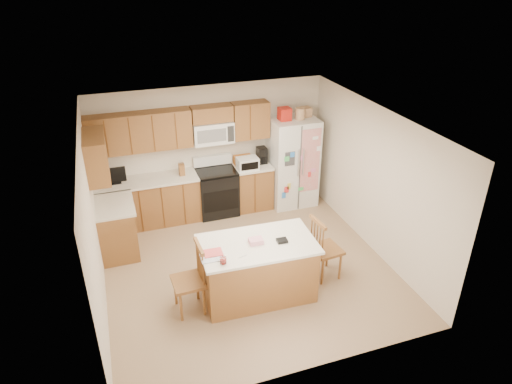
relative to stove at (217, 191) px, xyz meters
name	(u,v)px	position (x,y,z in m)	size (l,w,h in m)	color
ground	(247,267)	(0.00, -1.94, -0.47)	(4.50, 4.50, 0.00)	#9E7D5A
room_shell	(246,189)	(0.00, -1.94, 0.97)	(4.60, 4.60, 2.52)	beige
cabinetry	(166,181)	(-0.98, -0.15, 0.44)	(3.36, 1.56, 2.15)	#915B29
stove	(217,191)	(0.00, 0.00, 0.00)	(0.76, 0.65, 1.13)	black
refrigerator	(292,161)	(1.57, -0.06, 0.45)	(0.90, 0.79, 2.04)	white
island	(257,269)	(-0.06, -2.63, -0.01)	(1.72, 1.05, 1.01)	#915B29
windsor_chair_left	(190,281)	(-1.07, -2.64, 0.03)	(0.46, 0.48, 1.07)	#915B29
windsor_chair_back	(243,250)	(-0.10, -2.05, -0.04)	(0.43, 0.42, 0.91)	#915B29
windsor_chair_right	(325,249)	(1.08, -2.54, 0.03)	(0.48, 0.50, 1.06)	#915B29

